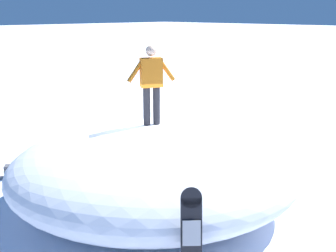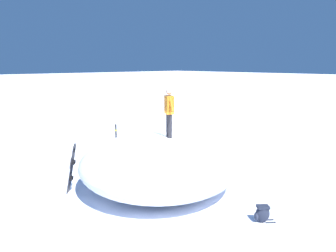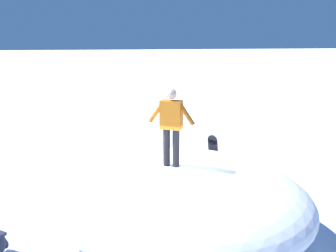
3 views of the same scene
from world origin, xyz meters
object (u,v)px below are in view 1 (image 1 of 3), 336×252
snowboarder_standing (151,81)px  snowboard_primary_upright (191,243)px  backpack_near (13,171)px  backpack_far (246,151)px

snowboarder_standing → snowboard_primary_upright: (2.56, -1.68, -1.73)m
snowboarder_standing → snowboard_primary_upright: snowboarder_standing is taller
snowboard_primary_upright → backpack_near: 5.83m
snowboarder_standing → backpack_far: (0.02, 3.47, -2.32)m
backpack_near → backpack_far: size_ratio=1.09×
snowboard_primary_upright → backpack_far: 5.78m
snowboard_primary_upright → backpack_far: bearing=116.3°
backpack_near → backpack_far: bearing=57.2°
backpack_near → backpack_far: (3.25, 5.04, 0.07)m
snowboarder_standing → snowboard_primary_upright: 3.52m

